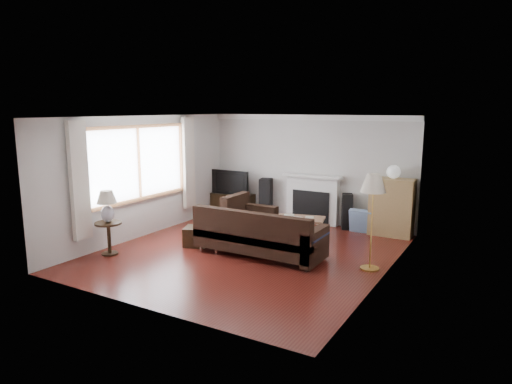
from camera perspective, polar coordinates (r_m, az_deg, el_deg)
The scene contains 17 objects.
room at distance 8.26m, azimuth -1.04°, elevation 0.70°, with size 5.10×5.60×2.54m.
window at distance 9.56m, azimuth -14.38°, elevation 3.52°, with size 0.12×2.74×1.54m, color brown.
curtain_near at distance 8.54m, azimuth -21.22°, elevation 1.31°, with size 0.10×0.35×2.10m, color beige.
curtain_far at distance 10.68m, azimuth -8.45°, elevation 3.62°, with size 0.10×0.35×2.10m, color beige.
fireplace at distance 10.64m, azimuth 7.03°, elevation -0.87°, with size 1.40×0.26×1.15m, color white.
tv_stand at distance 11.53m, azimuth -2.91°, elevation -1.50°, with size 1.06×0.48×0.53m, color black.
television at distance 11.42m, azimuth -2.94°, elevation 1.28°, with size 1.05×0.14×0.60m, color black.
speaker_left at distance 11.06m, azimuth 1.23°, elevation -0.82°, with size 0.27×0.33×0.98m, color black.
speaker_right at distance 10.29m, azimuth 11.31°, elevation -2.40°, with size 0.22×0.26×0.79m, color black.
bookshelf at distance 9.95m, azimuth 16.60°, elevation -1.84°, with size 0.88×0.42×1.21m, color #9E7C49.
globe_lamp at distance 9.82m, azimuth 16.82°, elevation 2.42°, with size 0.28×0.28×0.28m, color white.
sectional_sofa at distance 8.30m, azimuth 0.45°, elevation -5.21°, with size 2.54×1.86×0.82m, color black.
coffee_table at distance 9.59m, azimuth 5.30°, elevation -4.36°, with size 1.06×0.58×0.41m, color brown.
footstool at distance 9.02m, azimuth -7.49°, elevation -5.50°, with size 0.44×0.44×0.37m, color black.
floor_lamp at distance 7.72m, azimuth 14.26°, elevation -3.72°, with size 0.41×0.41×1.61m, color gold.
side_table at distance 8.80m, azimuth -17.89°, elevation -5.53°, with size 0.49×0.49×0.61m, color black.
table_lamp at distance 8.66m, azimuth -18.11°, elevation -1.76°, with size 0.36×0.36×0.58m, color silver.
Camera 1 is at (4.21, -6.97, 2.65)m, focal length 32.00 mm.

